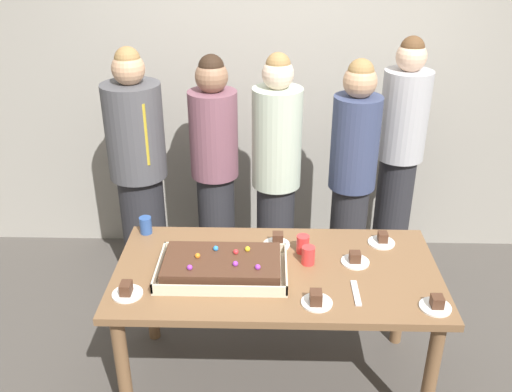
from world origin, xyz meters
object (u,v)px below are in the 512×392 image
Objects in this scene: person_left_edge_reaching at (139,172)px; plated_slice_center_front at (436,305)px; plated_slice_near_left at (127,291)px; person_striped_tie_right at (352,180)px; party_table at (276,284)px; plated_slice_center_back at (277,241)px; person_serving_front at (276,179)px; drink_cup_far_end at (303,244)px; sheet_cake at (222,266)px; cake_server_utensil at (356,293)px; plated_slice_far_right at (316,300)px; person_far_right_suit at (399,159)px; plated_slice_far_left at (355,260)px; person_green_shirt_behind at (215,171)px; plated_slice_near_right at (382,240)px; drink_cup_middle at (146,225)px; drink_cup_nearest at (308,255)px.

plated_slice_center_front is at bearing 20.40° from person_left_edge_reaching.
plated_slice_near_left is 0.09× the size of person_striped_tie_right.
party_table is 11.25× the size of plated_slice_center_front.
plated_slice_center_back is 0.09× the size of person_left_edge_reaching.
drink_cup_far_end is at bearing 29.52° from person_serving_front.
party_table is 0.31m from sheet_cake.
drink_cup_far_end is at bearing 50.28° from party_table.
party_table is at bearing -129.72° from drink_cup_far_end.
cake_server_utensil is at bearing 15.94° from person_left_edge_reaching.
person_left_edge_reaching reaches higher than drink_cup_far_end.
plated_slice_far_right is 1.59m from person_far_right_suit.
plated_slice_center_front is at bearing 50.65° from person_serving_front.
person_serving_front is at bearing 118.23° from plated_slice_far_left.
person_green_shirt_behind is 0.51m from person_left_edge_reaching.
person_green_shirt_behind is (-0.41, 0.16, -0.02)m from person_serving_front.
person_green_shirt_behind is 0.91m from person_striped_tie_right.
plated_slice_far_left is (0.41, 0.07, 0.11)m from party_table.
plated_slice_near_right is 0.09× the size of person_far_right_suit.
sheet_cake is at bearing -135.10° from plated_slice_center_back.
sheet_cake is at bearing 166.75° from cake_server_utensil.
drink_cup_middle is at bearing 139.88° from sheet_cake.
person_serving_front is (-0.18, 1.13, 0.10)m from plated_slice_far_right.
person_serving_front reaches higher than plated_slice_near_right.
drink_cup_nearest reaches higher than party_table.
party_table is 11.25× the size of plated_slice_near_left.
person_striped_tie_right is at bearing 21.65° from drink_cup_middle.
person_green_shirt_behind is at bearing 112.39° from party_table.
cake_server_utensil is at bearing 23.63° from plated_slice_far_right.
plated_slice_center_back is at bearing 2.28° from person_striped_tie_right.
person_left_edge_reaching is (-1.40, 0.10, -0.00)m from person_striped_tie_right.
cake_server_utensil is 0.12× the size of person_left_edge_reaching.
plated_slice_center_back is at bearing 0.56° from person_far_right_suit.
drink_cup_middle is 0.06× the size of person_left_edge_reaching.
person_far_right_suit reaches higher than plated_slice_far_right.
drink_cup_middle reaches higher than plated_slice_center_back.
drink_cup_far_end is at bearing -25.96° from plated_slice_center_back.
plated_slice_center_front is 1.50× the size of drink_cup_nearest.
person_green_shirt_behind is at bearing 123.83° from drink_cup_far_end.
person_far_right_suit is at bearing 54.22° from drink_cup_far_end.
plated_slice_far_left is 0.09× the size of person_striped_tie_right.
drink_cup_nearest is 1.29m from person_far_right_suit.
plated_slice_center_front reaches higher than plated_slice_near_right.
plated_slice_near_left is at bearing -161.85° from party_table.
plated_slice_far_left is at bearing 45.90° from person_serving_front.
plated_slice_near_right is 0.27m from plated_slice_far_left.
plated_slice_far_left is at bearing -20.12° from drink_cup_far_end.
sheet_cake is 0.40m from plated_slice_center_back.
plated_slice_near_left is 0.09× the size of person_far_right_suit.
drink_cup_nearest is at bearing 29.49° from person_serving_front.
plated_slice_near_left is at bearing -87.50° from drink_cup_middle.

